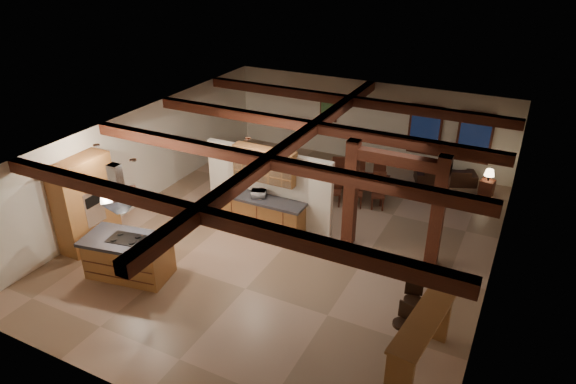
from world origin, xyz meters
The scene contains 22 objects.
ground centered at (0.00, 0.00, 0.00)m, with size 12.00×12.00×0.00m, color tan.
room_walls centered at (0.00, 0.00, 1.78)m, with size 12.00×12.00×12.00m.
ceiling_beams centered at (0.00, 0.00, 2.76)m, with size 10.00×12.00×0.28m.
timber_posts centered at (2.50, 0.50, 1.76)m, with size 2.50×0.30×2.90m.
partition_wall centered at (-1.00, 0.50, 1.10)m, with size 3.80×0.18×2.20m, color silver.
pantry_cabinet centered at (-4.67, -2.60, 1.20)m, with size 0.67×1.60×2.40m.
back_counter centered at (-1.00, 0.11, 0.48)m, with size 2.50×0.66×0.94m.
upper_display_cabinet centered at (-1.00, 0.31, 1.85)m, with size 1.80×0.36×0.95m.
range_hood centered at (-2.76, -3.23, 1.78)m, with size 1.10×1.10×1.40m.
back_windows centered at (2.80, 5.93, 1.50)m, with size 2.70×0.07×1.70m.
framed_art centered at (-1.50, 5.94, 1.70)m, with size 0.65×0.05×0.85m.
recessed_cans centered at (-2.53, -1.93, 2.87)m, with size 3.16×2.46×0.03m.
kitchen_island centered at (-2.76, -3.23, 0.51)m, with size 2.21×1.43×1.02m.
dining_table centered at (0.70, 3.12, 0.32)m, with size 1.82×1.02×0.64m, color #421A10.
sofa centered at (2.96, 5.36, 0.28)m, with size 1.94×0.76×0.57m, color black.
microwave centered at (-1.09, 0.11, 1.05)m, with size 0.39×0.27×0.22m, color silver.
bar_counter centered at (4.15, -3.09, 0.76)m, with size 0.80×2.20×1.13m.
side_table centered at (4.30, 5.05, 0.25)m, with size 0.41×0.41×0.51m, color #3C160F.
table_lamp centered at (4.30, 5.05, 0.77)m, with size 0.31×0.31×0.37m.
bar_stool_a centered at (3.72, -2.78, 0.55)m, with size 0.39×0.40×1.07m.
bar_stool_b centered at (3.75, -2.10, 0.62)m, with size 0.44×0.45×1.21m.
dining_chairs centered at (0.70, 3.12, 0.56)m, with size 2.10×2.10×1.11m.
Camera 1 is at (5.21, -10.63, 7.38)m, focal length 32.00 mm.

